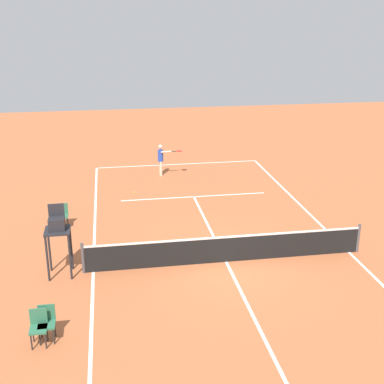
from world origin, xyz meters
The scene contains 9 objects.
ground_plane centered at (0.00, 0.00, 0.00)m, with size 60.00×60.00×0.00m, color #B76038.
court_lines centered at (0.00, 0.00, 0.00)m, with size 9.12×24.32×0.01m.
tennis_net centered at (0.00, 0.00, 0.50)m, with size 9.72×0.10×1.07m.
player_serving centered at (1.10, -10.23, 0.98)m, with size 1.27×0.51×1.65m.
tennis_ball centered at (2.71, -7.66, 0.03)m, with size 0.07×0.07×0.07m, color #CCE033.
umpire_chair centered at (5.53, 0.00, 1.61)m, with size 0.80×0.80×2.41m.
courtside_chair_near centered at (5.62, 3.54, 0.53)m, with size 0.44×0.46×0.95m.
courtside_chair_mid centered at (5.75, -4.05, 0.53)m, with size 0.44×0.46×0.95m.
courtside_chair_far centered at (5.81, 3.70, 0.53)m, with size 0.44×0.46×0.95m.
Camera 1 is at (3.76, 15.45, 8.15)m, focal length 47.97 mm.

